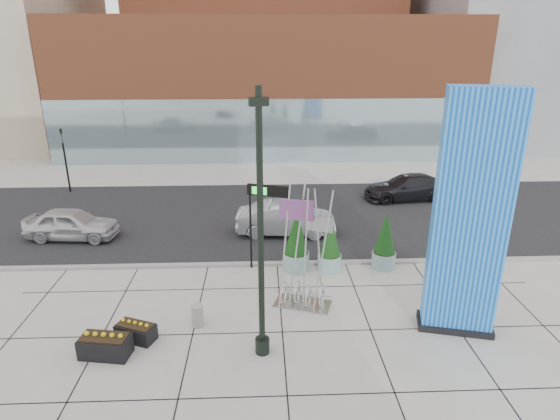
{
  "coord_description": "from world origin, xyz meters",
  "views": [
    {
      "loc": [
        0.37,
        -14.34,
        9.26
      ],
      "look_at": [
        1.04,
        2.0,
        3.29
      ],
      "focal_mm": 30.0,
      "sensor_mm": 36.0,
      "label": 1
    }
  ],
  "objects_px": {
    "lamp_post": "(261,256)",
    "concrete_bollard": "(197,316)",
    "car_white_west": "(72,224)",
    "car_silver_mid": "(286,219)",
    "public_art_sculpture": "(304,275)",
    "blue_pylon": "(469,222)",
    "overhead_street_sign": "(266,196)"
  },
  "relations": [
    {
      "from": "concrete_bollard",
      "to": "car_white_west",
      "type": "relative_size",
      "value": 0.18
    },
    {
      "from": "car_white_west",
      "to": "car_silver_mid",
      "type": "relative_size",
      "value": 0.91
    },
    {
      "from": "car_white_west",
      "to": "car_silver_mid",
      "type": "distance_m",
      "value": 10.54
    },
    {
      "from": "overhead_street_sign",
      "to": "car_silver_mid",
      "type": "distance_m",
      "value": 4.49
    },
    {
      "from": "car_silver_mid",
      "to": "car_white_west",
      "type": "bearing_deg",
      "value": 94.95
    },
    {
      "from": "car_white_west",
      "to": "car_silver_mid",
      "type": "bearing_deg",
      "value": -84.22
    },
    {
      "from": "concrete_bollard",
      "to": "car_silver_mid",
      "type": "height_order",
      "value": "car_silver_mid"
    },
    {
      "from": "concrete_bollard",
      "to": "public_art_sculpture",
      "type": "bearing_deg",
      "value": 17.85
    },
    {
      "from": "blue_pylon",
      "to": "public_art_sculpture",
      "type": "xyz_separation_m",
      "value": [
        -5.03,
        1.67,
        -2.66
      ]
    },
    {
      "from": "public_art_sculpture",
      "to": "lamp_post",
      "type": "bearing_deg",
      "value": -100.17
    },
    {
      "from": "concrete_bollard",
      "to": "lamp_post",
      "type": "bearing_deg",
      "value": -35.23
    },
    {
      "from": "concrete_bollard",
      "to": "car_white_west",
      "type": "distance_m",
      "value": 10.55
    },
    {
      "from": "concrete_bollard",
      "to": "car_silver_mid",
      "type": "distance_m",
      "value": 8.64
    },
    {
      "from": "public_art_sculpture",
      "to": "car_silver_mid",
      "type": "distance_m",
      "value": 6.73
    },
    {
      "from": "concrete_bollard",
      "to": "blue_pylon",
      "type": "bearing_deg",
      "value": -3.04
    },
    {
      "from": "blue_pylon",
      "to": "concrete_bollard",
      "type": "distance_m",
      "value": 9.44
    },
    {
      "from": "lamp_post",
      "to": "concrete_bollard",
      "type": "distance_m",
      "value": 4.0
    },
    {
      "from": "blue_pylon",
      "to": "public_art_sculpture",
      "type": "relative_size",
      "value": 1.73
    },
    {
      "from": "blue_pylon",
      "to": "lamp_post",
      "type": "xyz_separation_m",
      "value": [
        -6.55,
        -1.09,
        -0.54
      ]
    },
    {
      "from": "car_white_west",
      "to": "car_silver_mid",
      "type": "xyz_separation_m",
      "value": [
        10.54,
        0.1,
        0.05
      ]
    },
    {
      "from": "public_art_sculpture",
      "to": "car_white_west",
      "type": "relative_size",
      "value": 1.04
    },
    {
      "from": "overhead_street_sign",
      "to": "car_white_west",
      "type": "xyz_separation_m",
      "value": [
        -9.5,
        3.53,
        -2.48
      ]
    },
    {
      "from": "blue_pylon",
      "to": "car_white_west",
      "type": "distance_m",
      "value": 18.15
    },
    {
      "from": "overhead_street_sign",
      "to": "car_silver_mid",
      "type": "bearing_deg",
      "value": 92.36
    },
    {
      "from": "blue_pylon",
      "to": "car_white_west",
      "type": "bearing_deg",
      "value": 166.57
    },
    {
      "from": "public_art_sculpture",
      "to": "car_silver_mid",
      "type": "xyz_separation_m",
      "value": [
        -0.28,
        6.71,
        -0.41
      ]
    },
    {
      "from": "blue_pylon",
      "to": "concrete_bollard",
      "type": "relative_size",
      "value": 10.29
    },
    {
      "from": "concrete_bollard",
      "to": "car_white_west",
      "type": "xyz_separation_m",
      "value": [
        -7.09,
        7.81,
        0.37
      ]
    },
    {
      "from": "concrete_bollard",
      "to": "car_silver_mid",
      "type": "xyz_separation_m",
      "value": [
        3.45,
        7.91,
        0.42
      ]
    },
    {
      "from": "car_white_west",
      "to": "overhead_street_sign",
      "type": "bearing_deg",
      "value": -105.14
    },
    {
      "from": "public_art_sculpture",
      "to": "car_silver_mid",
      "type": "height_order",
      "value": "public_art_sculpture"
    },
    {
      "from": "concrete_bollard",
      "to": "overhead_street_sign",
      "type": "height_order",
      "value": "overhead_street_sign"
    }
  ]
}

